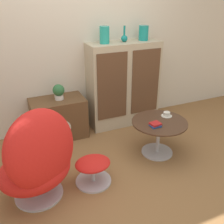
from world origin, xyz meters
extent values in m
plane|color=olive|center=(0.00, 0.00, 0.00)|extent=(12.00, 12.00, 0.00)
cube|color=beige|center=(0.00, 1.44, 1.30)|extent=(6.40, 0.06, 2.60)
cube|color=tan|center=(0.64, 1.23, 0.61)|extent=(1.03, 0.37, 1.22)
cube|color=brown|center=(0.38, 1.04, 0.67)|extent=(0.43, 0.01, 0.92)
cube|color=brown|center=(0.90, 1.04, 0.67)|extent=(0.43, 0.01, 0.92)
cube|color=brown|center=(-0.35, 1.19, 0.27)|extent=(0.71, 0.43, 0.55)
cylinder|color=beige|center=(-0.35, 0.97, 0.23)|extent=(0.21, 0.01, 0.21)
cylinder|color=#B7B7BC|center=(-0.82, 0.13, 0.01)|extent=(0.47, 0.47, 0.02)
cylinder|color=#B7B7BC|center=(-0.82, 0.13, 0.09)|extent=(0.06, 0.06, 0.12)
ellipsoid|color=red|center=(-0.82, 0.13, 0.32)|extent=(0.92, 0.88, 0.34)
ellipsoid|color=red|center=(-0.75, 0.01, 0.60)|extent=(0.84, 0.74, 0.76)
cylinder|color=#B7B7BC|center=(-0.25, 0.10, 0.01)|extent=(0.38, 0.38, 0.02)
cylinder|color=#B7B7BC|center=(-0.25, 0.10, 0.11)|extent=(0.04, 0.04, 0.17)
ellipsoid|color=red|center=(-0.25, 0.10, 0.24)|extent=(0.37, 0.32, 0.09)
cylinder|color=#B7B7BC|center=(0.67, 0.29, 0.01)|extent=(0.39, 0.39, 0.02)
cylinder|color=#B7B7BC|center=(0.67, 0.29, 0.22)|extent=(0.04, 0.04, 0.40)
cylinder|color=#472D1E|center=(0.67, 0.29, 0.43)|extent=(0.66, 0.66, 0.02)
cylinder|color=teal|center=(0.36, 1.23, 1.33)|extent=(0.13, 0.13, 0.22)
ellipsoid|color=#147A75|center=(0.64, 1.23, 1.26)|extent=(0.09, 0.09, 0.09)
cylinder|color=#147A75|center=(0.64, 1.23, 1.36)|extent=(0.03, 0.03, 0.13)
cylinder|color=teal|center=(0.94, 1.23, 1.32)|extent=(0.13, 0.13, 0.20)
cylinder|color=silver|center=(-0.31, 1.19, 0.58)|extent=(0.12, 0.12, 0.06)
sphere|color=#2D6638|center=(-0.31, 1.19, 0.68)|extent=(0.15, 0.15, 0.15)
cylinder|color=silver|center=(0.83, 0.38, 0.44)|extent=(0.13, 0.13, 0.01)
cylinder|color=silver|center=(0.83, 0.38, 0.47)|extent=(0.08, 0.08, 0.05)
cube|color=#1E478C|center=(0.56, 0.21, 0.45)|extent=(0.12, 0.10, 0.02)
cube|color=red|center=(0.56, 0.21, 0.47)|extent=(0.13, 0.11, 0.02)
camera|label=1|loc=(-0.96, -2.01, 1.88)|focal=42.00mm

